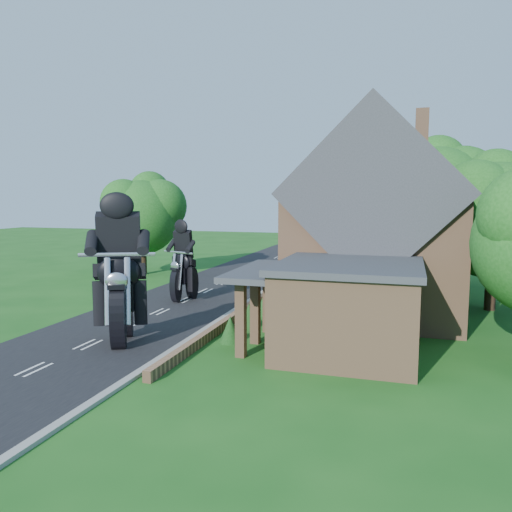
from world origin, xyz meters
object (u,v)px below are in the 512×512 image
(annex, at_px, (345,306))
(motorcycle_follow, at_px, (184,289))
(motorcycle_lead, at_px, (121,321))
(house, at_px, (376,228))
(garden_wall, at_px, (251,305))

(annex, relative_size, motorcycle_follow, 4.75)
(annex, distance_m, motorcycle_lead, 8.88)
(house, distance_m, motorcycle_follow, 11.11)
(motorcycle_lead, distance_m, motorcycle_follow, 8.42)
(motorcycle_follow, bearing_deg, annex, 165.16)
(annex, xyz_separation_m, motorcycle_follow, (-9.87, 6.72, -1.08))
(motorcycle_lead, bearing_deg, garden_wall, -136.85)
(house, bearing_deg, motorcycle_follow, -179.56)
(house, height_order, motorcycle_follow, house)
(garden_wall, xyz_separation_m, motorcycle_follow, (-4.30, 0.92, 0.49))
(motorcycle_follow, bearing_deg, house, -160.16)
(garden_wall, height_order, house, house)
(garden_wall, xyz_separation_m, house, (6.19, 1.00, 4.14))
(garden_wall, bearing_deg, motorcycle_follow, 167.94)
(annex, height_order, motorcycle_lead, annex)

